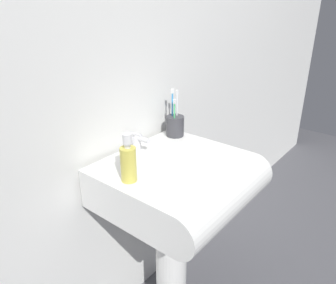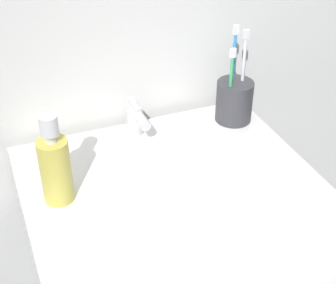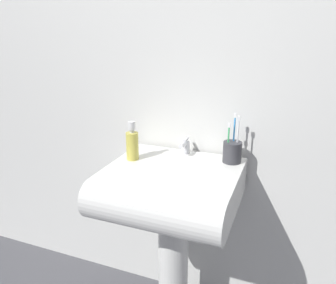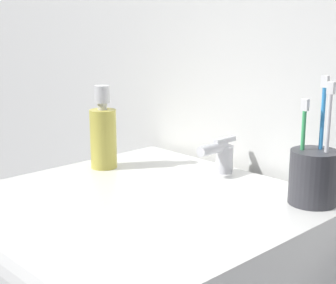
# 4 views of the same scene
# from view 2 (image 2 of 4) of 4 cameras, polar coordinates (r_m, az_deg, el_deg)

# --- Properties ---
(sink_basin) EXTENTS (0.56, 0.53, 0.16)m
(sink_basin) POSITION_cam_2_polar(r_m,az_deg,el_deg) (1.01, 1.49, -9.72)
(sink_basin) COLOR white
(sink_basin) RESTS_ON sink_pedestal
(faucet) EXTENTS (0.04, 0.10, 0.07)m
(faucet) POSITION_cam_2_polar(r_m,az_deg,el_deg) (1.11, -3.50, 2.52)
(faucet) COLOR silver
(faucet) RESTS_ON sink_basin
(toothbrush_cup) EXTENTS (0.08, 0.08, 0.22)m
(toothbrush_cup) POSITION_cam_2_polar(r_m,az_deg,el_deg) (1.17, 7.35, 4.65)
(toothbrush_cup) COLOR #38383D
(toothbrush_cup) RESTS_ON sink_basin
(soap_bottle) EXTENTS (0.06, 0.06, 0.18)m
(soap_bottle) POSITION_cam_2_polar(r_m,az_deg,el_deg) (0.93, -12.40, -2.70)
(soap_bottle) COLOR gold
(soap_bottle) RESTS_ON sink_basin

